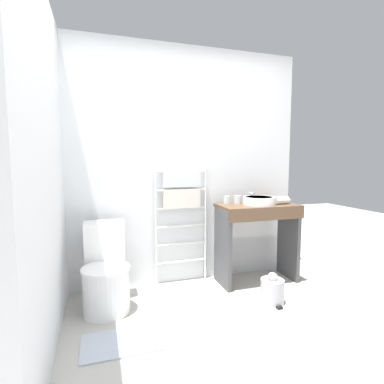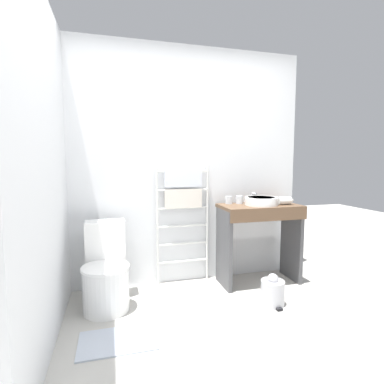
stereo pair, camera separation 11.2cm
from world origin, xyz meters
name	(u,v)px [view 1 (the left image)]	position (x,y,z in m)	size (l,w,h in m)	color
ground_plane	(246,364)	(0.00, 0.00, 0.00)	(12.00, 12.00, 0.00)	#B2AFA8
wall_back	(182,166)	(0.00, 1.52, 1.26)	(2.63, 0.12, 2.52)	silver
wall_side	(43,169)	(-1.25, 0.73, 1.26)	(0.12, 2.16, 2.52)	silver
toilet	(106,275)	(-0.84, 1.05, 0.31)	(0.41, 0.57, 0.77)	white
towel_radiator	(182,200)	(-0.04, 1.41, 0.90)	(0.58, 0.06, 1.26)	white
vanity_counter	(258,231)	(0.75, 1.18, 0.57)	(0.85, 0.45, 0.85)	brown
sink_basin	(259,201)	(0.75, 1.17, 0.90)	(0.35, 0.35, 0.08)	white
faucet	(251,196)	(0.75, 1.36, 0.93)	(0.02, 0.10, 0.12)	silver
cup_near_wall	(227,200)	(0.46, 1.35, 0.89)	(0.08, 0.08, 0.08)	silver
cup_near_edge	(237,199)	(0.57, 1.32, 0.90)	(0.08, 0.08, 0.09)	silver
hair_dryer	(282,200)	(1.02, 1.15, 0.90)	(0.20, 0.17, 0.08)	white
trash_bin	(272,290)	(0.63, 0.69, 0.12)	(0.22, 0.25, 0.29)	#B7B7BC
bath_mat	(121,342)	(-0.76, 0.47, 0.01)	(0.56, 0.36, 0.01)	#B2BCCC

